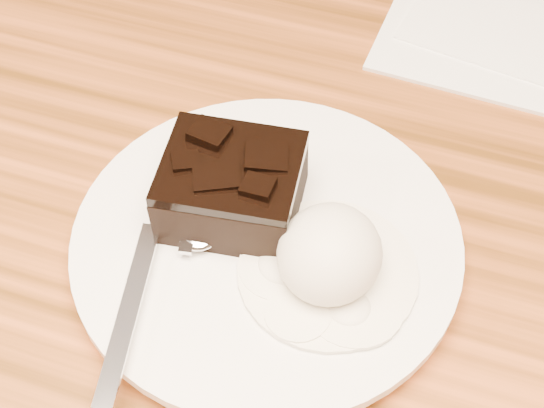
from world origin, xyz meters
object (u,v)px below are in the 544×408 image
(ice_cream_scoop, at_px, (330,254))
(napkin, at_px, (493,26))
(plate, at_px, (267,247))
(brownie, at_px, (232,191))
(spoon, at_px, (202,223))

(ice_cream_scoop, bearing_deg, napkin, 78.67)
(plate, xyz_separation_m, ice_cream_scoop, (0.04, -0.01, 0.03))
(brownie, bearing_deg, ice_cream_scoop, -21.36)
(napkin, bearing_deg, ice_cream_scoop, -101.33)
(plate, height_order, brownie, brownie)
(spoon, xyz_separation_m, napkin, (0.14, 0.27, -0.02))
(spoon, bearing_deg, napkin, 51.47)
(spoon, bearing_deg, plate, -2.87)
(spoon, distance_m, napkin, 0.30)
(plate, distance_m, spoon, 0.04)
(plate, xyz_separation_m, spoon, (-0.04, -0.01, 0.01))
(brownie, height_order, spoon, brownie)
(plate, distance_m, brownie, 0.04)
(plate, height_order, napkin, plate)
(brownie, xyz_separation_m, napkin, (0.12, 0.25, -0.03))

